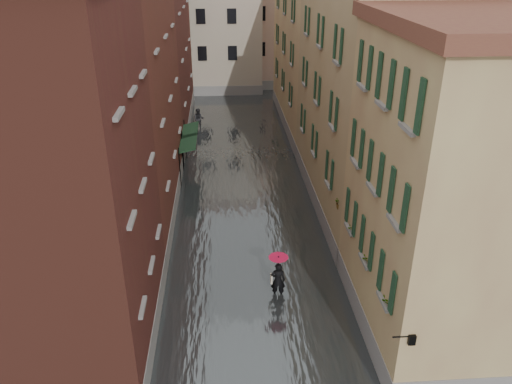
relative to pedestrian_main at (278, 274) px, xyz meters
name	(u,v)px	position (x,y,z in m)	size (l,w,h in m)	color
ground	(256,300)	(-0.97, -0.18, -1.20)	(120.00, 120.00, 0.00)	#505052
floodwater	(242,177)	(-0.97, 12.82, -1.10)	(10.00, 60.00, 0.20)	#404647
building_left_near	(50,190)	(-7.97, -2.18, 5.30)	(6.00, 8.00, 13.00)	#5F2A1F
building_left_mid	(113,105)	(-7.97, 8.82, 5.05)	(6.00, 14.00, 12.50)	#5D241D
building_left_far	(147,44)	(-7.97, 23.82, 5.80)	(6.00, 16.00, 14.00)	#5F2A1F
building_right_near	(455,197)	(6.03, -2.18, 4.55)	(6.00, 8.00, 11.50)	#A37A54
building_right_mid	(372,96)	(6.03, 8.82, 5.30)	(6.00, 14.00, 13.00)	tan
building_right_far	(320,58)	(6.03, 23.82, 4.55)	(6.00, 16.00, 11.50)	#A37A54
building_end_cream	(203,26)	(-3.97, 37.82, 5.30)	(12.00, 9.00, 13.00)	#B6AD90
building_end_pink	(285,28)	(5.03, 39.82, 4.80)	(10.00, 9.00, 12.00)	tan
awning_near	(188,144)	(-4.45, 12.95, 1.28)	(1.09, 3.19, 2.80)	#17341D
awning_far	(190,131)	(-4.45, 15.43, 1.27)	(1.09, 3.08, 2.80)	#17341D
wall_lantern	(411,339)	(3.36, -6.18, 1.81)	(0.71, 0.22, 0.35)	black
window_planters	(362,238)	(3.15, -1.07, 2.31)	(0.59, 8.10, 0.84)	#965731
pedestrian_main	(278,274)	(0.00, 0.00, 0.00)	(0.86, 0.86, 2.06)	black
pedestrian_far	(199,119)	(-4.16, 23.11, -0.29)	(0.88, 0.69, 1.82)	black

